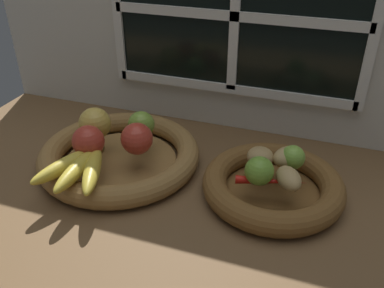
# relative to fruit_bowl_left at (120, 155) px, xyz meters

# --- Properties ---
(ground_plane) EXTENTS (1.40, 0.90, 0.03)m
(ground_plane) POSITION_rel_fruit_bowl_left_xyz_m (0.20, -0.01, -0.04)
(ground_plane) COLOR brown
(back_wall) EXTENTS (1.40, 0.05, 0.55)m
(back_wall) POSITION_rel_fruit_bowl_left_xyz_m (0.20, 0.28, 0.25)
(back_wall) COLOR silver
(back_wall) RESTS_ON ground_plane
(fruit_bowl_left) EXTENTS (0.38, 0.38, 0.05)m
(fruit_bowl_left) POSITION_rel_fruit_bowl_left_xyz_m (0.00, 0.00, 0.00)
(fruit_bowl_left) COLOR olive
(fruit_bowl_left) RESTS_ON ground_plane
(fruit_bowl_right) EXTENTS (0.30, 0.30, 0.05)m
(fruit_bowl_right) POSITION_rel_fruit_bowl_left_xyz_m (0.37, -0.00, 0.00)
(fruit_bowl_right) COLOR brown
(fruit_bowl_right) RESTS_ON ground_plane
(apple_red_right) EXTENTS (0.07, 0.07, 0.07)m
(apple_red_right) POSITION_rel_fruit_bowl_left_xyz_m (0.06, -0.02, 0.06)
(apple_red_right) COLOR #B73828
(apple_red_right) RESTS_ON fruit_bowl_left
(apple_green_back) EXTENTS (0.06, 0.06, 0.06)m
(apple_green_back) POSITION_rel_fruit_bowl_left_xyz_m (0.03, 0.06, 0.06)
(apple_green_back) COLOR #7AA338
(apple_green_back) RESTS_ON fruit_bowl_left
(apple_golden_left) EXTENTS (0.08, 0.08, 0.08)m
(apple_golden_left) POSITION_rel_fruit_bowl_left_xyz_m (-0.07, 0.02, 0.07)
(apple_golden_left) COLOR gold
(apple_golden_left) RESTS_ON fruit_bowl_left
(apple_red_front) EXTENTS (0.07, 0.07, 0.07)m
(apple_red_front) POSITION_rel_fruit_bowl_left_xyz_m (-0.04, -0.06, 0.06)
(apple_red_front) COLOR #B73828
(apple_red_front) RESTS_ON fruit_bowl_left
(banana_bunch_front) EXTENTS (0.16, 0.19, 0.03)m
(banana_bunch_front) POSITION_rel_fruit_bowl_left_xyz_m (-0.02, -0.13, 0.05)
(banana_bunch_front) COLOR gold
(banana_bunch_front) RESTS_ON fruit_bowl_left
(potato_oblong) EXTENTS (0.07, 0.08, 0.04)m
(potato_oblong) POSITION_rel_fruit_bowl_left_xyz_m (0.33, 0.03, 0.05)
(potato_oblong) COLOR #A38451
(potato_oblong) RESTS_ON fruit_bowl_right
(potato_back) EXTENTS (0.09, 0.09, 0.04)m
(potato_back) POSITION_rel_fruit_bowl_left_xyz_m (0.39, 0.05, 0.05)
(potato_back) COLOR tan
(potato_back) RESTS_ON fruit_bowl_right
(potato_small) EXTENTS (0.08, 0.08, 0.04)m
(potato_small) POSITION_rel_fruit_bowl_left_xyz_m (0.40, -0.03, 0.05)
(potato_small) COLOR tan
(potato_small) RESTS_ON fruit_bowl_right
(lime_near) EXTENTS (0.06, 0.06, 0.06)m
(lime_near) POSITION_rel_fruit_bowl_left_xyz_m (0.34, -0.04, 0.06)
(lime_near) COLOR #6B9E33
(lime_near) RESTS_ON fruit_bowl_right
(lime_far) EXTENTS (0.05, 0.05, 0.05)m
(lime_far) POSITION_rel_fruit_bowl_left_xyz_m (0.40, 0.04, 0.05)
(lime_far) COLOR #7AAD3D
(lime_far) RESTS_ON fruit_bowl_right
(chili_pepper) EXTENTS (0.14, 0.05, 0.02)m
(chili_pepper) POSITION_rel_fruit_bowl_left_xyz_m (0.37, -0.04, 0.04)
(chili_pepper) COLOR red
(chili_pepper) RESTS_ON fruit_bowl_right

